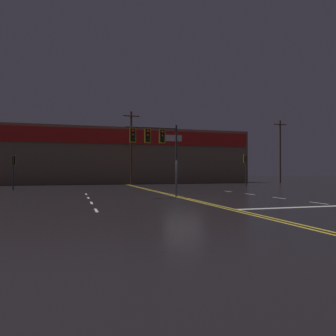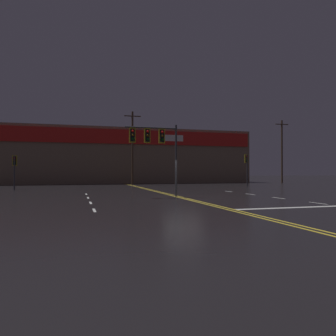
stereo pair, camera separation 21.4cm
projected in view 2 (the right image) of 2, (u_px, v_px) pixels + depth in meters
name	position (u px, v px, depth m)	size (l,w,h in m)	color
ground_plane	(183.00, 198.00, 21.42)	(200.00, 200.00, 0.00)	black
road_markings	(212.00, 199.00, 20.29)	(17.77, 60.00, 0.01)	gold
traffic_signal_median	(154.00, 140.00, 22.09)	(3.61, 0.36, 4.94)	#38383D
traffic_signal_corner_northwest	(15.00, 165.00, 30.89)	(0.42, 0.36, 3.25)	#38383D
traffic_signal_corner_northeast	(247.00, 163.00, 37.97)	(0.42, 0.36, 3.73)	#38383D
building_backdrop	(121.00, 157.00, 50.37)	(38.60, 10.23, 7.96)	#7A6651
utility_pole_row	(132.00, 147.00, 43.32)	(48.68, 0.26, 9.69)	#4C3828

